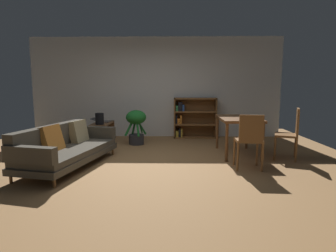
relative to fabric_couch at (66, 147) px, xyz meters
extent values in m
plane|color=#9E7042|center=(1.39, 0.27, -0.34)|extent=(8.16, 8.16, 0.00)
cube|color=silver|center=(1.39, 2.97, 1.01)|extent=(6.80, 0.10, 2.70)
cylinder|color=brown|center=(0.64, 0.82, -0.28)|extent=(0.04, 0.04, 0.13)
cylinder|color=brown|center=(0.23, -1.05, -0.28)|extent=(0.04, 0.04, 0.13)
cylinder|color=brown|center=(-0.06, 0.97, -0.28)|extent=(0.04, 0.04, 0.13)
cylinder|color=brown|center=(-0.46, -0.90, -0.28)|extent=(0.04, 0.04, 0.13)
cube|color=#474238|center=(0.09, -0.04, -0.16)|extent=(1.25, 2.20, 0.10)
cube|color=#474238|center=(0.09, -0.04, -0.06)|extent=(1.20, 2.12, 0.10)
cube|color=#474238|center=(-0.23, 0.03, 0.18)|extent=(0.59, 1.99, 0.39)
cube|color=#474238|center=(0.29, 0.91, 0.10)|extent=(0.81, 0.30, 0.24)
cube|color=#474238|center=(-0.12, -0.98, 0.10)|extent=(0.81, 0.30, 0.24)
cube|color=orange|center=(-0.14, -0.20, 0.18)|extent=(0.30, 0.47, 0.45)
cube|color=tan|center=(0.05, 0.56, 0.18)|extent=(0.30, 0.46, 0.44)
cube|color=brown|center=(0.17, 2.33, -0.09)|extent=(0.39, 0.04, 0.52)
cube|color=brown|center=(0.17, 1.33, -0.09)|extent=(0.39, 0.04, 0.52)
cube|color=brown|center=(0.17, 1.83, -0.13)|extent=(0.39, 0.99, 0.04)
cube|color=brown|center=(0.17, 1.83, 0.15)|extent=(0.39, 1.03, 0.04)
cube|color=brown|center=(0.17, 1.83, -0.32)|extent=(0.39, 0.99, 0.04)
cube|color=#333338|center=(0.20, 2.05, 0.18)|extent=(0.23, 0.34, 0.02)
cube|color=black|center=(-0.02, 2.05, 0.23)|extent=(0.21, 0.32, 0.08)
cylinder|color=black|center=(0.18, 1.59, 0.30)|extent=(0.19, 0.19, 0.26)
cylinder|color=slate|center=(0.18, 1.59, 0.36)|extent=(0.11, 0.11, 0.01)
cylinder|color=#333338|center=(0.99, 1.84, -0.22)|extent=(0.36, 0.36, 0.24)
cylinder|color=#1E6B28|center=(1.10, 1.87, 0.09)|extent=(0.26, 0.10, 0.42)
cylinder|color=#1E6B28|center=(1.05, 1.96, 0.19)|extent=(0.15, 0.28, 0.60)
cylinder|color=#1E6B28|center=(0.94, 1.87, 0.10)|extent=(0.15, 0.10, 0.42)
cylinder|color=#1E6B28|center=(0.87, 1.75, 0.14)|extent=(0.28, 0.23, 0.52)
cylinder|color=#1E6B28|center=(1.04, 1.70, 0.13)|extent=(0.14, 0.32, 0.51)
ellipsoid|color=#1E6B28|center=(0.99, 1.84, 0.31)|extent=(0.48, 0.48, 0.34)
cylinder|color=brown|center=(2.87, 1.44, 0.01)|extent=(0.06, 0.06, 0.72)
cylinder|color=brown|center=(2.87, 0.33, 0.01)|extent=(0.06, 0.06, 0.72)
cylinder|color=brown|center=(3.53, 1.44, 0.01)|extent=(0.06, 0.06, 0.72)
cylinder|color=brown|center=(3.53, 0.33, 0.01)|extent=(0.06, 0.06, 0.72)
cube|color=brown|center=(3.20, 0.89, 0.40)|extent=(0.76, 1.20, 0.05)
cylinder|color=brown|center=(2.96, 0.11, -0.11)|extent=(0.04, 0.04, 0.47)
cylinder|color=brown|center=(3.36, 0.09, -0.11)|extent=(0.04, 0.04, 0.47)
cylinder|color=brown|center=(2.94, -0.24, -0.11)|extent=(0.04, 0.04, 0.47)
cylinder|color=brown|center=(3.34, -0.26, -0.11)|extent=(0.04, 0.04, 0.47)
cube|color=brown|center=(3.15, -0.08, 0.15)|extent=(0.45, 0.41, 0.04)
cube|color=brown|center=(3.14, -0.25, 0.38)|extent=(0.39, 0.05, 0.43)
cylinder|color=brown|center=(3.80, 0.44, -0.12)|extent=(0.04, 0.04, 0.44)
cylinder|color=brown|center=(3.94, 0.81, -0.12)|extent=(0.04, 0.04, 0.44)
cylinder|color=brown|center=(4.14, 0.31, -0.12)|extent=(0.04, 0.04, 0.44)
cylinder|color=brown|center=(4.28, 0.68, -0.12)|extent=(0.04, 0.04, 0.44)
cube|color=brown|center=(4.04, 0.56, 0.12)|extent=(0.53, 0.55, 0.04)
cube|color=brown|center=(4.21, 0.49, 0.39)|extent=(0.17, 0.37, 0.50)
cube|color=brown|center=(1.91, 2.74, 0.20)|extent=(0.04, 0.34, 1.08)
cube|color=brown|center=(3.02, 2.74, 0.20)|extent=(0.04, 0.34, 1.08)
cube|color=brown|center=(2.47, 2.74, 0.72)|extent=(1.14, 0.34, 0.04)
cube|color=brown|center=(2.47, 2.74, -0.33)|extent=(1.14, 0.34, 0.04)
cube|color=brown|center=(2.47, 2.90, 0.20)|extent=(1.11, 0.04, 1.08)
cube|color=brown|center=(2.47, 2.74, 0.02)|extent=(1.11, 0.33, 0.04)
cube|color=brown|center=(2.47, 2.74, 0.37)|extent=(1.11, 0.33, 0.04)
cube|color=gold|center=(1.98, 2.72, -0.23)|extent=(0.07, 0.26, 0.16)
cube|color=black|center=(2.05, 2.73, -0.20)|extent=(0.05, 0.27, 0.21)
cube|color=gold|center=(2.11, 2.72, -0.20)|extent=(0.04, 0.26, 0.21)
cube|color=black|center=(1.97, 2.72, 0.15)|extent=(0.03, 0.24, 0.22)
cube|color=orange|center=(2.02, 2.73, 0.11)|extent=(0.06, 0.27, 0.14)
cube|color=orange|center=(2.08, 2.72, 0.16)|extent=(0.04, 0.23, 0.23)
cube|color=#337F47|center=(1.98, 2.72, 0.46)|extent=(0.05, 0.25, 0.14)
cube|color=black|center=(2.05, 2.72, 0.50)|extent=(0.07, 0.25, 0.23)
cube|color=black|center=(2.10, 2.72, 0.51)|extent=(0.04, 0.23, 0.24)
cube|color=#2D5199|center=(2.15, 2.73, 0.47)|extent=(0.05, 0.27, 0.16)
camera|label=1|loc=(1.88, -4.69, 1.05)|focal=29.59mm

